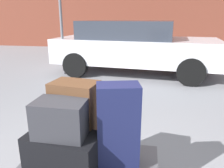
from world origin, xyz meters
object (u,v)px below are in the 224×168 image
(suitcase_navy_front_left, at_px, (118,127))
(duffel_bag_charcoal_topmost_pile, at_px, (61,119))
(parked_car, at_px, (133,46))
(no_parking_sign, at_px, (61,17))
(bollard_kerb_near, at_px, (204,50))
(duffel_bag_black_stacked_top, at_px, (63,153))
(suitcase_brown_center, at_px, (76,119))

(suitcase_navy_front_left, relative_size, duffel_bag_charcoal_topmost_pile, 1.83)
(parked_car, xyz_separation_m, no_parking_sign, (-1.86, -0.44, 0.74))
(duffel_bag_charcoal_topmost_pile, bearing_deg, bollard_kerb_near, 70.90)
(duffel_bag_black_stacked_top, height_order, suitcase_brown_center, suitcase_brown_center)
(suitcase_brown_center, bearing_deg, parked_car, 96.49)
(suitcase_navy_front_left, relative_size, no_parking_sign, 0.29)
(parked_car, bearing_deg, suitcase_brown_center, -92.02)
(parked_car, height_order, no_parking_sign, no_parking_sign)
(suitcase_navy_front_left, bearing_deg, duffel_bag_black_stacked_top, -176.82)
(suitcase_navy_front_left, relative_size, bollard_kerb_near, 1.11)
(suitcase_navy_front_left, distance_m, no_parking_sign, 4.69)
(bollard_kerb_near, bearing_deg, suitcase_navy_front_left, -107.17)
(suitcase_brown_center, bearing_deg, duffel_bag_charcoal_topmost_pile, -88.58)
(no_parking_sign, bearing_deg, suitcase_brown_center, -66.88)
(no_parking_sign, bearing_deg, suitcase_navy_front_left, -63.11)
(no_parking_sign, bearing_deg, parked_car, 13.43)
(parked_car, relative_size, no_parking_sign, 1.83)
(suitcase_navy_front_left, distance_m, bollard_kerb_near, 7.54)
(duffel_bag_charcoal_topmost_pile, distance_m, parked_car, 4.69)
(suitcase_navy_front_left, bearing_deg, parked_car, 79.52)
(suitcase_brown_center, relative_size, parked_car, 0.15)
(duffel_bag_black_stacked_top, relative_size, bollard_kerb_near, 0.89)
(bollard_kerb_near, bearing_deg, suitcase_brown_center, -110.24)
(no_parking_sign, bearing_deg, duffel_bag_charcoal_topmost_pile, -68.47)
(duffel_bag_black_stacked_top, xyz_separation_m, bollard_kerb_near, (2.64, 7.32, -0.18))
(duffel_bag_black_stacked_top, distance_m, bollard_kerb_near, 7.78)
(no_parking_sign, bearing_deg, duffel_bag_black_stacked_top, -68.47)
(suitcase_brown_center, bearing_deg, no_parking_sign, 121.63)
(suitcase_navy_front_left, relative_size, parked_car, 0.16)
(parked_car, xyz_separation_m, bollard_kerb_near, (2.45, 2.63, -0.44))
(duffel_bag_black_stacked_top, height_order, parked_car, parked_car)
(parked_car, bearing_deg, no_parking_sign, -166.57)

